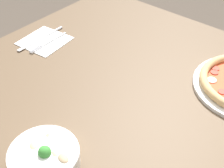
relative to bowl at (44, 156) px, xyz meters
The scene contains 5 objects.
dining_table 0.39m from the bowl, 106.76° to the right, with size 1.40×1.08×0.75m.
bowl is the anchor object (origin of this frame).
napkin 0.58m from the bowl, 40.06° to the right, with size 0.18×0.18×0.00m.
fork 0.56m from the bowl, 41.84° to the right, with size 0.02×0.18×0.00m.
knife 0.60m from the bowl, 39.49° to the right, with size 0.02×0.23×0.01m.
Camera 1 is at (-0.32, 0.61, 1.40)m, focal length 50.00 mm.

